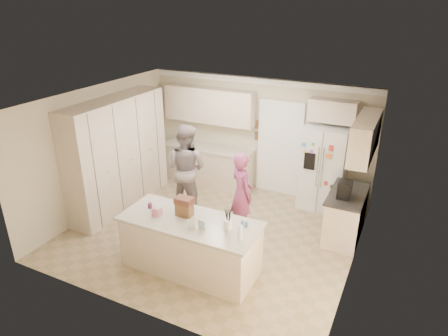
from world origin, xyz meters
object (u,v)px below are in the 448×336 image
at_px(tissue_box, 157,212).
at_px(teen_girl, 242,194).
at_px(coffee_maker, 345,190).
at_px(teen_boy, 186,168).
at_px(dollhouse_body, 184,209).
at_px(island_base, 191,246).
at_px(utensil_crock, 228,224).
at_px(refrigerator, 323,168).

bearing_deg(tissue_box, teen_girl, 61.35).
height_order(coffee_maker, teen_boy, teen_boy).
xyz_separation_m(coffee_maker, dollhouse_body, (-2.20, -1.80, -0.03)).
bearing_deg(island_base, tissue_box, -169.70).
bearing_deg(dollhouse_body, teen_boy, 120.41).
bearing_deg(utensil_crock, teen_girl, 105.09).
height_order(refrigerator, island_base, refrigerator).
distance_m(island_base, tissue_box, 0.79).
bearing_deg(teen_boy, coffee_maker, -175.17).
relative_size(utensil_crock, tissue_box, 1.07).
distance_m(utensil_crock, teen_girl, 1.43).
xyz_separation_m(tissue_box, teen_boy, (-0.56, 1.83, -0.05)).
relative_size(refrigerator, dollhouse_body, 6.92).
relative_size(island_base, utensil_crock, 14.67).
height_order(refrigerator, utensil_crock, refrigerator).
relative_size(coffee_maker, dollhouse_body, 1.15).
xyz_separation_m(tissue_box, dollhouse_body, (0.40, 0.20, 0.04)).
xyz_separation_m(utensil_crock, teen_girl, (-0.37, 1.37, -0.19)).
height_order(coffee_maker, island_base, coffee_maker).
distance_m(refrigerator, utensil_crock, 3.14).
height_order(utensil_crock, tissue_box, utensil_crock).
xyz_separation_m(island_base, teen_girl, (0.28, 1.42, 0.37)).
relative_size(tissue_box, teen_boy, 0.07).
height_order(island_base, dollhouse_body, dollhouse_body).
distance_m(refrigerator, island_base, 3.43).
height_order(refrigerator, teen_boy, teen_boy).
bearing_deg(dollhouse_body, refrigerator, 62.46).
distance_m(island_base, teen_boy, 2.12).
bearing_deg(teen_girl, island_base, 118.31).
xyz_separation_m(dollhouse_body, teen_girl, (0.43, 1.32, -0.22)).
distance_m(coffee_maker, island_base, 2.87).
xyz_separation_m(utensil_crock, tissue_box, (-1.20, -0.15, -0.00)).
relative_size(tissue_box, teen_girl, 0.09).
bearing_deg(teen_boy, tissue_box, 108.75).
bearing_deg(teen_girl, tissue_box, 100.83).
xyz_separation_m(teen_boy, teen_girl, (1.39, -0.31, -0.13)).
bearing_deg(coffee_maker, utensil_crock, -127.12).
relative_size(coffee_maker, teen_girl, 0.18).
bearing_deg(teen_boy, dollhouse_body, 122.22).
relative_size(dollhouse_body, teen_boy, 0.14).
relative_size(island_base, teen_boy, 1.16).
xyz_separation_m(coffee_maker, teen_girl, (-1.77, -0.48, -0.26)).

